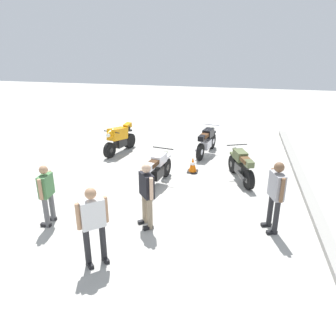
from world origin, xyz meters
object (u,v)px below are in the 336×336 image
object	(u,v)px
motorcycle_olive_vintage	(241,166)
motorcycle_orange_sportbike	(119,138)
person_in_white_shirt	(93,221)
person_in_gray_shirt	(276,192)
traffic_cone	(193,165)
person_in_black_shirt	(147,191)
person_in_green_shirt	(47,192)
motorcycle_silver_cruiser	(157,170)
motorcycle_black_cruiser	(206,141)

from	to	relation	value
motorcycle_olive_vintage	motorcycle_orange_sportbike	xyz separation A→B (m)	(-1.84, -4.70, 0.11)
person_in_white_shirt	person_in_gray_shirt	world-z (taller)	person_in_gray_shirt
motorcycle_olive_vintage	person_in_gray_shirt	bearing A→B (deg)	173.75
person_in_gray_shirt	traffic_cone	bearing A→B (deg)	-72.41
person_in_white_shirt	person_in_black_shirt	size ratio (longest dim) A/B	1.04
person_in_green_shirt	person_in_gray_shirt	bearing A→B (deg)	-174.45
person_in_white_shirt	person_in_gray_shirt	xyz separation A→B (m)	(-2.00, 3.75, 0.03)
motorcycle_silver_cruiser	person_in_white_shirt	bearing A→B (deg)	-175.03
motorcycle_olive_vintage	traffic_cone	size ratio (longest dim) A/B	3.55
motorcycle_olive_vintage	person_in_black_shirt	distance (m)	4.03
motorcycle_silver_cruiser	person_in_green_shirt	world-z (taller)	person_in_green_shirt
motorcycle_black_cruiser	motorcycle_orange_sportbike	bearing A→B (deg)	111.16
motorcycle_olive_vintage	person_in_white_shirt	size ratio (longest dim) A/B	1.08
motorcycle_black_cruiser	motorcycle_olive_vintage	size ratio (longest dim) A/B	1.09
motorcycle_silver_cruiser	traffic_cone	xyz separation A→B (m)	(-1.26, 0.98, -0.26)
person_in_black_shirt	motorcycle_black_cruiser	bearing A→B (deg)	-137.51
person_in_gray_shirt	motorcycle_silver_cruiser	bearing A→B (deg)	-49.33
motorcycle_silver_cruiser	person_in_gray_shirt	distance (m)	3.93
motorcycle_orange_sportbike	motorcycle_black_cruiser	bearing A→B (deg)	114.26
motorcycle_olive_vintage	motorcycle_orange_sportbike	bearing A→B (deg)	47.98
person_in_white_shirt	person_in_black_shirt	xyz separation A→B (m)	(-1.63, 0.71, -0.05)
motorcycle_orange_sportbike	traffic_cone	size ratio (longest dim) A/B	3.63
motorcycle_black_cruiser	person_in_white_shirt	bearing A→B (deg)	-179.70
motorcycle_silver_cruiser	motorcycle_orange_sportbike	xyz separation A→B (m)	(-2.71, -2.11, 0.07)
traffic_cone	person_in_green_shirt	bearing A→B (deg)	-37.94
motorcycle_black_cruiser	person_in_white_shirt	xyz separation A→B (m)	(7.18, -1.70, 0.48)
person_in_white_shirt	traffic_cone	xyz separation A→B (m)	(-5.29, 1.40, -0.74)
motorcycle_orange_sportbike	motorcycle_silver_cruiser	bearing A→B (deg)	54.71
motorcycle_orange_sportbike	person_in_gray_shirt	size ratio (longest dim) A/B	1.08
person_in_green_shirt	motorcycle_olive_vintage	bearing A→B (deg)	-144.68
motorcycle_black_cruiser	person_in_gray_shirt	bearing A→B (deg)	-144.77
motorcycle_silver_cruiser	motorcycle_olive_vintage	xyz separation A→B (m)	(-0.87, 2.58, -0.03)
person_in_white_shirt	person_in_gray_shirt	distance (m)	4.26
person_in_black_shirt	traffic_cone	size ratio (longest dim) A/B	3.15
motorcycle_olive_vintage	person_in_white_shirt	world-z (taller)	person_in_white_shirt
person_in_gray_shirt	person_in_black_shirt	bearing A→B (deg)	-10.90
motorcycle_olive_vintage	person_in_black_shirt	size ratio (longest dim) A/B	1.13
motorcycle_silver_cruiser	person_in_white_shirt	size ratio (longest dim) A/B	1.19
motorcycle_black_cruiser	person_in_gray_shirt	size ratio (longest dim) A/B	1.16
motorcycle_orange_sportbike	person_in_green_shirt	world-z (taller)	person_in_green_shirt
person_in_black_shirt	traffic_cone	bearing A→B (deg)	-138.09
person_in_white_shirt	motorcycle_orange_sportbike	bearing A→B (deg)	153.45
person_in_gray_shirt	person_in_black_shirt	distance (m)	3.07
person_in_gray_shirt	traffic_cone	xyz separation A→B (m)	(-3.29, -2.35, -0.77)
person_in_white_shirt	traffic_cone	bearing A→B (deg)	124.56
person_in_white_shirt	person_in_gray_shirt	size ratio (longest dim) A/B	0.98
motorcycle_black_cruiser	motorcycle_silver_cruiser	xyz separation A→B (m)	(3.15, -1.27, 0.00)
motorcycle_orange_sportbike	person_in_black_shirt	xyz separation A→B (m)	(5.11, 2.40, 0.36)
person_in_gray_shirt	person_in_black_shirt	xyz separation A→B (m)	(0.38, -3.04, -0.08)
motorcycle_orange_sportbike	person_in_gray_shirt	world-z (taller)	person_in_gray_shirt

